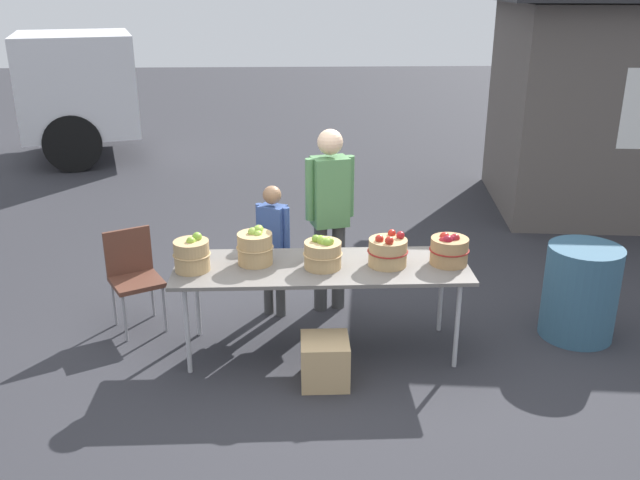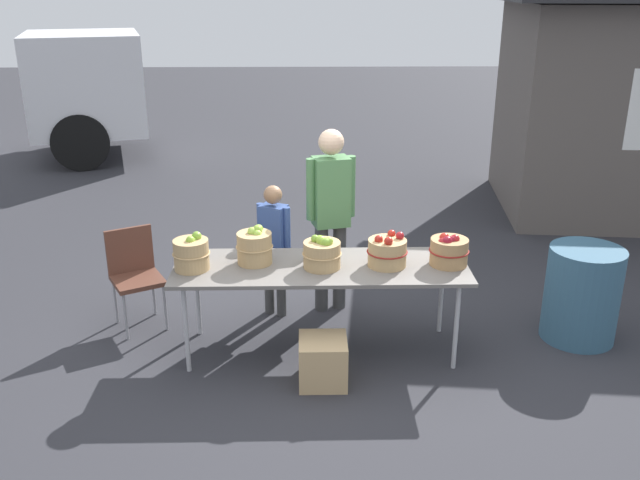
{
  "view_description": "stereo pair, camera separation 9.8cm",
  "coord_description": "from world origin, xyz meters",
  "px_view_note": "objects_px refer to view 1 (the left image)",
  "views": [
    {
      "loc": [
        -0.21,
        -4.93,
        2.83
      ],
      "look_at": [
        0.0,
        0.3,
        0.85
      ],
      "focal_mm": 38.42,
      "sensor_mm": 36.0,
      "label": 1
    },
    {
      "loc": [
        -0.11,
        -4.93,
        2.83
      ],
      "look_at": [
        0.0,
        0.3,
        0.85
      ],
      "focal_mm": 38.42,
      "sensor_mm": 36.0,
      "label": 2
    }
  ],
  "objects_px": {
    "apple_basket_red_0": "(388,251)",
    "trash_barrel": "(580,292)",
    "apple_basket_green_0": "(192,254)",
    "apple_basket_green_1": "(255,247)",
    "produce_crate": "(325,361)",
    "apple_basket_green_2": "(323,253)",
    "child_customer": "(273,241)",
    "market_table": "(322,270)",
    "folding_chair": "(133,271)",
    "vendor_adult": "(330,207)",
    "apple_basket_red_1": "(449,250)"
  },
  "relations": [
    {
      "from": "apple_basket_red_0",
      "to": "trash_barrel",
      "type": "bearing_deg",
      "value": 6.2
    },
    {
      "from": "apple_basket_green_0",
      "to": "apple_basket_green_1",
      "type": "height_order",
      "value": "apple_basket_green_1"
    },
    {
      "from": "produce_crate",
      "to": "trash_barrel",
      "type": "bearing_deg",
      "value": 16.71
    },
    {
      "from": "apple_basket_green_2",
      "to": "produce_crate",
      "type": "bearing_deg",
      "value": -90.44
    },
    {
      "from": "child_customer",
      "to": "apple_basket_green_0",
      "type": "bearing_deg",
      "value": 75.83
    },
    {
      "from": "child_customer",
      "to": "trash_barrel",
      "type": "distance_m",
      "value": 2.63
    },
    {
      "from": "market_table",
      "to": "apple_basket_green_0",
      "type": "bearing_deg",
      "value": -177.23
    },
    {
      "from": "market_table",
      "to": "folding_chair",
      "type": "distance_m",
      "value": 1.68
    },
    {
      "from": "child_customer",
      "to": "vendor_adult",
      "type": "bearing_deg",
      "value": -141.97
    },
    {
      "from": "apple_basket_green_0",
      "to": "vendor_adult",
      "type": "xyz_separation_m",
      "value": [
        1.1,
        0.82,
        0.1
      ]
    },
    {
      "from": "folding_chair",
      "to": "apple_basket_green_2",
      "type": "bearing_deg",
      "value": -46.99
    },
    {
      "from": "apple_basket_green_2",
      "to": "child_customer",
      "type": "distance_m",
      "value": 0.82
    },
    {
      "from": "apple_basket_red_1",
      "to": "apple_basket_green_2",
      "type": "bearing_deg",
      "value": -177.81
    },
    {
      "from": "market_table",
      "to": "trash_barrel",
      "type": "distance_m",
      "value": 2.2
    },
    {
      "from": "apple_basket_green_1",
      "to": "folding_chair",
      "type": "height_order",
      "value": "apple_basket_green_1"
    },
    {
      "from": "child_customer",
      "to": "trash_barrel",
      "type": "relative_size",
      "value": 1.51
    },
    {
      "from": "apple_basket_green_1",
      "to": "trash_barrel",
      "type": "bearing_deg",
      "value": 2.13
    },
    {
      "from": "apple_basket_green_0",
      "to": "folding_chair",
      "type": "relative_size",
      "value": 0.34
    },
    {
      "from": "apple_basket_green_0",
      "to": "apple_basket_green_2",
      "type": "xyz_separation_m",
      "value": [
        1.0,
        0.01,
        -0.01
      ]
    },
    {
      "from": "vendor_adult",
      "to": "child_customer",
      "type": "height_order",
      "value": "vendor_adult"
    },
    {
      "from": "apple_basket_green_0",
      "to": "apple_basket_red_1",
      "type": "distance_m",
      "value": 1.99
    },
    {
      "from": "apple_basket_red_0",
      "to": "folding_chair",
      "type": "bearing_deg",
      "value": 166.25
    },
    {
      "from": "market_table",
      "to": "produce_crate",
      "type": "height_order",
      "value": "market_table"
    },
    {
      "from": "market_table",
      "to": "folding_chair",
      "type": "relative_size",
      "value": 2.67
    },
    {
      "from": "apple_basket_green_0",
      "to": "child_customer",
      "type": "distance_m",
      "value": 0.95
    },
    {
      "from": "trash_barrel",
      "to": "produce_crate",
      "type": "bearing_deg",
      "value": -163.29
    },
    {
      "from": "apple_basket_green_2",
      "to": "vendor_adult",
      "type": "bearing_deg",
      "value": 83.19
    },
    {
      "from": "apple_basket_green_1",
      "to": "apple_basket_red_1",
      "type": "bearing_deg",
      "value": -2.67
    },
    {
      "from": "apple_basket_red_1",
      "to": "vendor_adult",
      "type": "height_order",
      "value": "vendor_adult"
    },
    {
      "from": "apple_basket_red_0",
      "to": "produce_crate",
      "type": "xyz_separation_m",
      "value": [
        -0.51,
        -0.47,
        -0.69
      ]
    },
    {
      "from": "folding_chair",
      "to": "trash_barrel",
      "type": "height_order",
      "value": "folding_chair"
    },
    {
      "from": "vendor_adult",
      "to": "trash_barrel",
      "type": "xyz_separation_m",
      "value": [
        2.07,
        -0.6,
        -0.58
      ]
    },
    {
      "from": "vendor_adult",
      "to": "produce_crate",
      "type": "bearing_deg",
      "value": 70.97
    },
    {
      "from": "apple_basket_green_2",
      "to": "folding_chair",
      "type": "distance_m",
      "value": 1.73
    },
    {
      "from": "apple_basket_green_2",
      "to": "folding_chair",
      "type": "height_order",
      "value": "apple_basket_green_2"
    },
    {
      "from": "apple_basket_green_2",
      "to": "apple_basket_red_1",
      "type": "distance_m",
      "value": 0.99
    },
    {
      "from": "produce_crate",
      "to": "apple_basket_green_2",
      "type": "bearing_deg",
      "value": 89.56
    },
    {
      "from": "apple_basket_red_0",
      "to": "produce_crate",
      "type": "distance_m",
      "value": 0.98
    },
    {
      "from": "apple_basket_red_0",
      "to": "trash_barrel",
      "type": "xyz_separation_m",
      "value": [
        1.66,
        0.18,
        -0.46
      ]
    },
    {
      "from": "apple_basket_green_2",
      "to": "apple_basket_red_0",
      "type": "relative_size",
      "value": 0.96
    },
    {
      "from": "apple_basket_red_1",
      "to": "apple_basket_green_1",
      "type": "bearing_deg",
      "value": 177.33
    },
    {
      "from": "apple_basket_green_2",
      "to": "apple_basket_red_1",
      "type": "xyz_separation_m",
      "value": [
        0.99,
        0.04,
        -0.0
      ]
    },
    {
      "from": "trash_barrel",
      "to": "produce_crate",
      "type": "relative_size",
      "value": 2.25
    },
    {
      "from": "apple_basket_green_1",
      "to": "produce_crate",
      "type": "xyz_separation_m",
      "value": [
        0.52,
        -0.55,
        -0.71
      ]
    },
    {
      "from": "apple_basket_red_1",
      "to": "produce_crate",
      "type": "height_order",
      "value": "apple_basket_red_1"
    },
    {
      "from": "apple_basket_red_0",
      "to": "apple_basket_green_1",
      "type": "bearing_deg",
      "value": 175.58
    },
    {
      "from": "apple_basket_green_1",
      "to": "child_customer",
      "type": "relative_size",
      "value": 0.25
    },
    {
      "from": "vendor_adult",
      "to": "folding_chair",
      "type": "relative_size",
      "value": 1.94
    },
    {
      "from": "child_customer",
      "to": "apple_basket_red_1",
      "type": "bearing_deg",
      "value": -179.51
    },
    {
      "from": "child_customer",
      "to": "produce_crate",
      "type": "relative_size",
      "value": 3.39
    }
  ]
}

